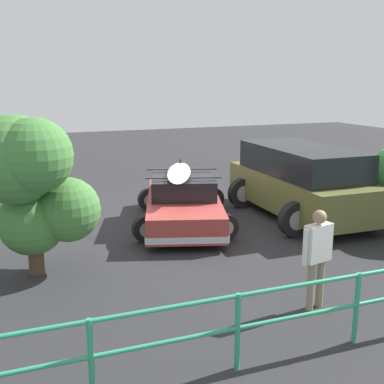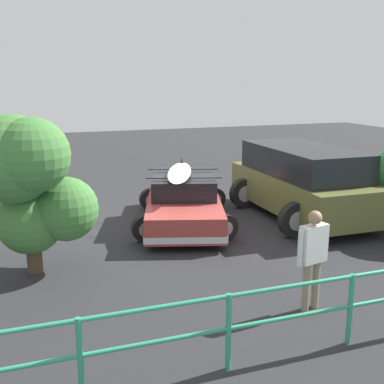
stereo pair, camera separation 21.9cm
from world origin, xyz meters
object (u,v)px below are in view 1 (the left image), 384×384
(bush_near_left, at_px, (33,187))
(suv_car, at_px, (300,181))
(sedan_car, at_px, (183,201))
(person_bystander, at_px, (318,250))

(bush_near_left, bearing_deg, suv_car, -166.42)
(sedan_car, xyz_separation_m, person_bystander, (-0.34, 5.00, 0.38))
(sedan_car, height_order, suv_car, suv_car)
(bush_near_left, bearing_deg, person_bystander, 143.72)
(sedan_car, distance_m, person_bystander, 5.03)
(suv_car, distance_m, person_bystander, 5.23)
(suv_car, xyz_separation_m, person_bystander, (2.69, 4.48, 0.01))
(sedan_car, relative_size, person_bystander, 2.86)
(sedan_car, relative_size, suv_car, 0.95)
(suv_car, distance_m, bush_near_left, 6.85)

